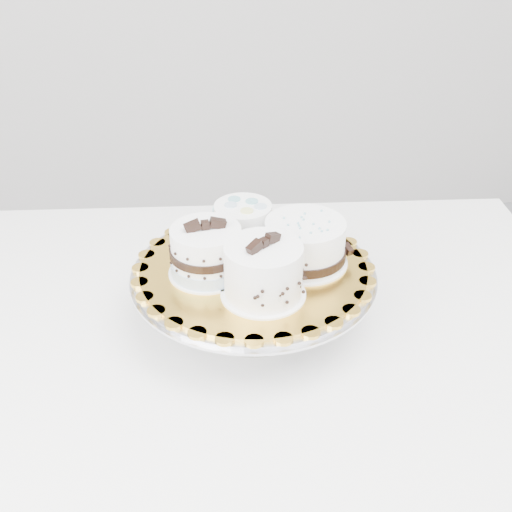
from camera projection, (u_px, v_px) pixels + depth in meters
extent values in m
cube|color=white|center=(239.00, 325.00, 1.02)|extent=(1.24, 0.94, 0.04)
cube|color=white|center=(15.00, 372.00, 1.48)|extent=(0.06, 0.06, 0.71)
cube|color=white|center=(453.00, 357.00, 1.52)|extent=(0.06, 0.06, 0.71)
cylinder|color=gray|center=(254.00, 319.00, 1.00)|extent=(0.17, 0.17, 0.01)
cylinder|color=gray|center=(254.00, 299.00, 0.98)|extent=(0.11, 0.11, 0.09)
cylinder|color=silver|center=(254.00, 272.00, 0.95)|extent=(0.35, 0.35, 0.01)
cylinder|color=silver|center=(254.00, 274.00, 0.95)|extent=(0.36, 0.36, 0.00)
cylinder|color=gold|center=(254.00, 268.00, 0.95)|extent=(0.44, 0.44, 0.00)
cylinder|color=white|center=(263.00, 294.00, 0.88)|extent=(0.12, 0.12, 0.00)
cylinder|color=white|center=(263.00, 270.00, 0.86)|extent=(0.15, 0.15, 0.07)
cylinder|color=white|center=(207.00, 272.00, 0.93)|extent=(0.11, 0.11, 0.00)
cylinder|color=white|center=(206.00, 250.00, 0.91)|extent=(0.10, 0.10, 0.07)
cylinder|color=#A0B8CA|center=(207.00, 266.00, 0.92)|extent=(0.10, 0.10, 0.02)
cylinder|color=black|center=(206.00, 251.00, 0.91)|extent=(0.11, 0.11, 0.01)
cylinder|color=white|center=(243.00, 241.00, 1.00)|extent=(0.10, 0.10, 0.00)
cylinder|color=white|center=(243.00, 223.00, 0.99)|extent=(0.11, 0.11, 0.06)
cylinder|color=white|center=(304.00, 261.00, 0.95)|extent=(0.13, 0.13, 0.00)
cylinder|color=white|center=(305.00, 242.00, 0.94)|extent=(0.14, 0.14, 0.06)
cylinder|color=black|center=(304.00, 252.00, 0.95)|extent=(0.12, 0.12, 0.01)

